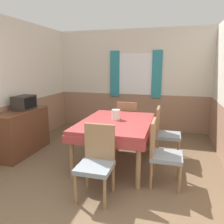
# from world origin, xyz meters

# --- Properties ---
(wall_back) EXTENTS (4.34, 0.10, 2.60)m
(wall_back) POSITION_xyz_m (0.00, 4.05, 1.31)
(wall_back) COLOR silver
(wall_back) RESTS_ON ground_plane
(wall_left) EXTENTS (0.05, 4.43, 2.60)m
(wall_left) POSITION_xyz_m (-1.99, 2.01, 1.30)
(wall_left) COLOR silver
(wall_left) RESTS_ON ground_plane
(dining_table) EXTENTS (1.19, 1.62, 0.77)m
(dining_table) POSITION_xyz_m (0.15, 1.86, 0.67)
(dining_table) COLOR #9E3838
(dining_table) RESTS_ON ground_plane
(chair_right_far) EXTENTS (0.44, 0.44, 0.95)m
(chair_right_far) POSITION_xyz_m (0.95, 2.34, 0.50)
(chair_right_far) COLOR #93704C
(chair_right_far) RESTS_ON ground_plane
(chair_right_near) EXTENTS (0.44, 0.44, 0.95)m
(chair_right_near) POSITION_xyz_m (0.95, 1.37, 0.50)
(chair_right_near) COLOR #93704C
(chair_right_near) RESTS_ON ground_plane
(chair_head_near) EXTENTS (0.44, 0.44, 0.95)m
(chair_head_near) POSITION_xyz_m (0.15, 0.85, 0.50)
(chair_head_near) COLOR #93704C
(chair_head_near) RESTS_ON ground_plane
(chair_head_window) EXTENTS (0.44, 0.44, 0.95)m
(chair_head_window) POSITION_xyz_m (0.15, 2.87, 0.50)
(chair_head_window) COLOR #93704C
(chair_head_window) RESTS_ON ground_plane
(sideboard) EXTENTS (0.46, 1.20, 0.86)m
(sideboard) POSITION_xyz_m (-1.73, 1.81, 0.44)
(sideboard) COLOR brown
(sideboard) RESTS_ON ground_plane
(tv) EXTENTS (0.29, 0.43, 0.27)m
(tv) POSITION_xyz_m (-1.70, 1.91, 0.99)
(tv) COLOR #2D2823
(tv) RESTS_ON sideboard
(vase) EXTENTS (0.15, 0.15, 0.18)m
(vase) POSITION_xyz_m (0.12, 1.95, 0.86)
(vase) COLOR silver
(vase) RESTS_ON dining_table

